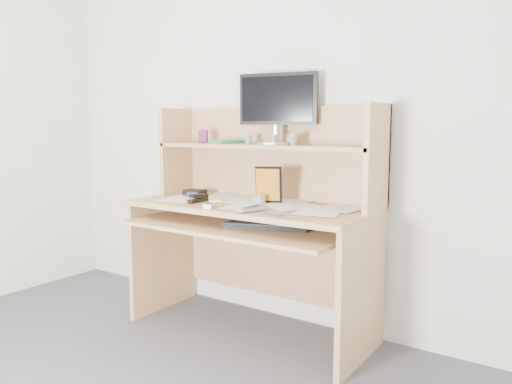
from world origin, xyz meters
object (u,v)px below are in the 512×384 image
Objects in this scene: keyboard at (267,225)px; game_case at (269,185)px; monitor at (277,106)px; desk at (257,212)px; tv_remote at (252,209)px.

keyboard is 2.26× the size of game_case.
keyboard is 1.01× the size of monitor.
desk is at bearing 141.01° from game_case.
tv_remote is at bearing -87.02° from monitor.
monitor is (-0.10, 0.39, 0.53)m from tv_remote.
keyboard is at bearing 94.14° from tv_remote.
monitor is at bearing 62.26° from desk.
keyboard is 2.75× the size of tv_remote.
desk is 0.19m from game_case.
tv_remote is at bearing -60.15° from desk.
game_case is 0.44× the size of monitor.
tv_remote is 0.28m from game_case.
monitor is at bearing 78.04° from game_case.
tv_remote is 0.82× the size of game_case.
game_case is at bearing -88.17° from monitor.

